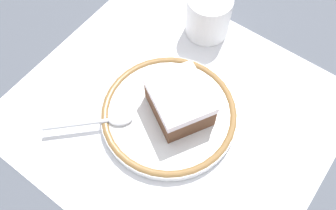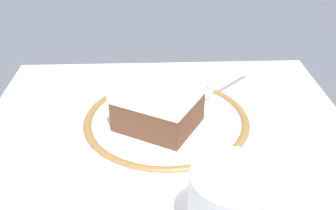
# 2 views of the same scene
# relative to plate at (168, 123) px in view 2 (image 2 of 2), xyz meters

# --- Properties ---
(ground_plane) EXTENTS (2.40, 2.40, 0.00)m
(ground_plane) POSITION_rel_plate_xyz_m (0.00, 0.01, -0.01)
(ground_plane) COLOR #4C515B
(placemat) EXTENTS (0.46, 0.42, 0.00)m
(placemat) POSITION_rel_plate_xyz_m (0.00, 0.01, -0.01)
(placemat) COLOR white
(placemat) RESTS_ON ground_plane
(plate) EXTENTS (0.20, 0.20, 0.02)m
(plate) POSITION_rel_plate_xyz_m (0.00, 0.00, 0.00)
(plate) COLOR white
(plate) RESTS_ON placemat
(cake_slice) EXTENTS (0.11, 0.11, 0.05)m
(cake_slice) POSITION_rel_plate_xyz_m (0.01, 0.01, 0.03)
(cake_slice) COLOR brown
(cake_slice) RESTS_ON plate
(spoon) EXTENTS (0.10, 0.10, 0.01)m
(spoon) POSITION_rel_plate_xyz_m (-0.06, -0.07, 0.01)
(spoon) COLOR silver
(spoon) RESTS_ON plate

